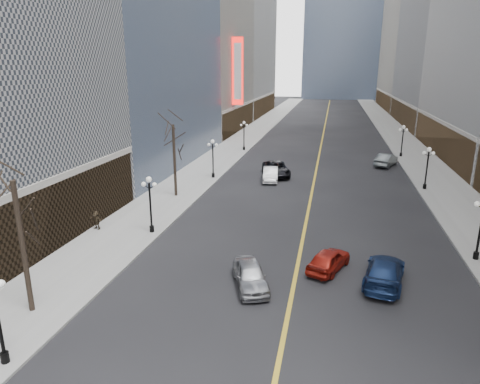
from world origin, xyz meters
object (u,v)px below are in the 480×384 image
at_px(car_nb_far, 276,169).
at_px(car_sb_far, 386,160).
at_px(streetlamp_east_3, 403,138).
at_px(car_nb_near, 250,275).
at_px(streetlamp_west_3, 244,133).
at_px(streetlamp_west_2, 213,154).
at_px(car_sb_mid, 329,260).
at_px(streetlamp_east_2, 427,164).
at_px(car_nb_mid, 270,174).
at_px(car_sb_near, 385,272).
at_px(streetlamp_west_1, 150,199).

height_order(car_nb_far, car_sb_far, car_nb_far).
height_order(streetlamp_east_3, car_nb_near, streetlamp_east_3).
bearing_deg(car_nb_near, streetlamp_east_3, 50.87).
bearing_deg(streetlamp_east_3, car_sb_far, -112.86).
bearing_deg(car_nb_far, streetlamp_west_3, 98.79).
distance_m(streetlamp_west_2, car_sb_mid, 25.63).
bearing_deg(streetlamp_east_2, streetlamp_east_3, 90.00).
bearing_deg(streetlamp_east_2, streetlamp_west_3, 142.67).
bearing_deg(car_sb_far, car_sb_mid, 99.97).
height_order(streetlamp_west_3, car_sb_far, streetlamp_west_3).
height_order(streetlamp_east_3, car_nb_mid, streetlamp_east_3).
xyz_separation_m(streetlamp_west_2, streetlamp_west_3, (0.00, 18.00, 0.00)).
relative_size(streetlamp_east_3, car_sb_near, 0.84).
distance_m(car_nb_near, car_sb_mid, 5.61).
height_order(streetlamp_west_1, car_nb_mid, streetlamp_west_1).
distance_m(streetlamp_west_2, car_nb_mid, 7.13).
distance_m(car_nb_near, car_sb_far, 37.93).
bearing_deg(car_sb_far, car_nb_far, 53.63).
bearing_deg(streetlamp_east_3, car_nb_mid, -133.64).
relative_size(car_nb_far, car_sb_mid, 1.46).
bearing_deg(car_sb_mid, car_nb_far, -52.52).
bearing_deg(streetlamp_west_2, car_sb_mid, -57.29).
bearing_deg(streetlamp_west_1, streetlamp_east_2, 37.33).
height_order(car_sb_near, car_sb_far, car_sb_far).
relative_size(car_nb_far, car_sb_near, 1.13).
xyz_separation_m(streetlamp_west_1, car_sb_far, (20.80, 29.36, -2.06)).
bearing_deg(car_nb_mid, car_nb_far, 75.41).
distance_m(streetlamp_west_3, car_sb_mid, 41.89).
xyz_separation_m(streetlamp_east_2, streetlamp_west_2, (-23.60, 0.00, 0.00)).
distance_m(streetlamp_west_1, car_sb_far, 36.04).
relative_size(streetlamp_east_3, car_nb_mid, 0.95).
height_order(streetlamp_west_2, car_nb_near, streetlamp_west_2).
bearing_deg(streetlamp_east_2, car_sb_mid, -114.52).
relative_size(streetlamp_west_1, streetlamp_west_3, 1.00).
distance_m(car_nb_far, car_sb_near, 27.44).
height_order(streetlamp_west_3, car_nb_far, streetlamp_west_3).
height_order(car_nb_near, car_sb_mid, car_nb_near).
bearing_deg(car_nb_near, car_nb_mid, 74.98).
xyz_separation_m(car_sb_near, car_sb_far, (3.66, 33.97, 0.06)).
relative_size(streetlamp_east_2, streetlamp_east_3, 1.00).
bearing_deg(car_sb_mid, car_nb_mid, -50.06).
height_order(streetlamp_west_1, car_nb_near, streetlamp_west_1).
bearing_deg(streetlamp_west_2, streetlamp_east_2, 0.00).
distance_m(streetlamp_west_3, car_sb_far, 21.93).
bearing_deg(car_nb_far, streetlamp_east_2, -26.65).
bearing_deg(car_sb_near, car_nb_mid, -54.90).
bearing_deg(streetlamp_west_1, car_nb_mid, 69.70).
bearing_deg(streetlamp_west_2, streetlamp_east_3, 37.33).
bearing_deg(streetlamp_west_1, car_sb_far, 54.68).
bearing_deg(car_nb_mid, car_sb_mid, -79.57).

